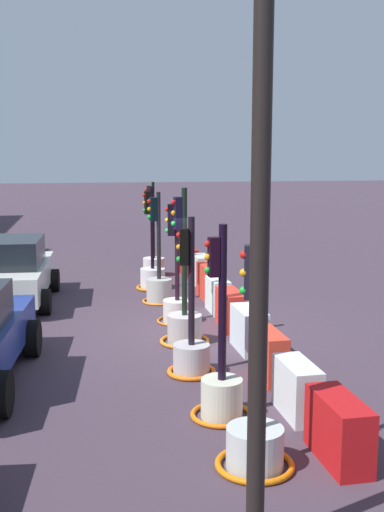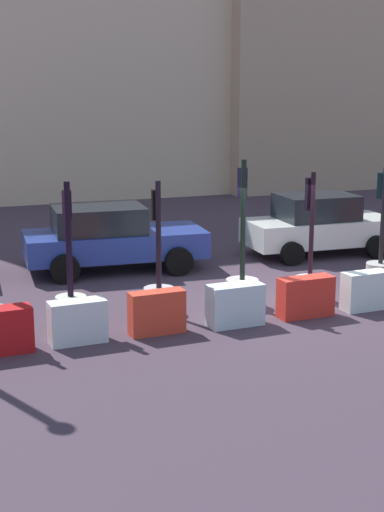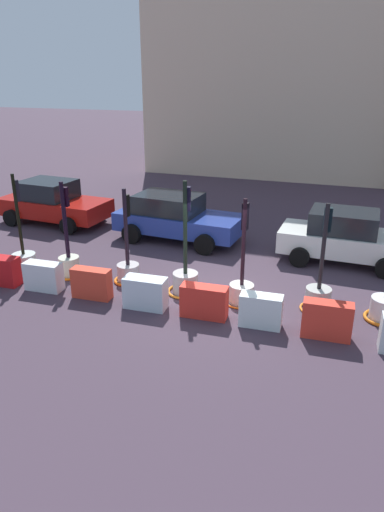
{
  "view_description": "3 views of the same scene",
  "coord_description": "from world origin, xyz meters",
  "px_view_note": "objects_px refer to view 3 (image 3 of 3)",
  "views": [
    {
      "loc": [
        -13.01,
        1.85,
        3.83
      ],
      "look_at": [
        0.36,
        -0.24,
        1.55
      ],
      "focal_mm": 45.1,
      "sensor_mm": 36.0,
      "label": 1
    },
    {
      "loc": [
        -7.21,
        -14.16,
        4.67
      ],
      "look_at": [
        -1.92,
        0.12,
        1.16
      ],
      "focal_mm": 54.1,
      "sensor_mm": 36.0,
      "label": 2
    },
    {
      "loc": [
        3.13,
        -10.71,
        5.57
      ],
      "look_at": [
        -0.5,
        -0.26,
        1.24
      ],
      "focal_mm": 32.79,
      "sensor_mm": 36.0,
      "label": 3
    }
  ],
  "objects_px": {
    "traffic_light_1": "(69,260)",
    "construction_barrier_5": "(261,311)",
    "construction_barrier_1": "(44,276)",
    "car_white_van": "(345,237)",
    "construction_barrier_3": "(145,293)",
    "car_red_compact": "(53,202)",
    "traffic_light_5": "(319,292)",
    "traffic_light_0": "(24,258)",
    "construction_barrier_0": "(0,270)",
    "traffic_light_4": "(242,286)",
    "construction_barrier_6": "(327,320)",
    "construction_barrier_4": "(204,302)",
    "traffic_light_3": "(186,277)",
    "car_blue_estate": "(176,217)",
    "traffic_light_2": "(128,267)",
    "construction_barrier_2": "(92,283)"
  },
  "relations": [
    {
      "from": "traffic_light_1",
      "to": "construction_barrier_5",
      "type": "relative_size",
      "value": 2.79
    },
    {
      "from": "construction_barrier_1",
      "to": "car_white_van",
      "type": "xyz_separation_m",
      "value": [
        7.65,
        4.88,
        0.42
      ]
    },
    {
      "from": "traffic_light_1",
      "to": "construction_barrier_3",
      "type": "height_order",
      "value": "traffic_light_1"
    },
    {
      "from": "traffic_light_1",
      "to": "car_red_compact",
      "type": "height_order",
      "value": "traffic_light_1"
    },
    {
      "from": "traffic_light_1",
      "to": "traffic_light_5",
      "type": "relative_size",
      "value": 1.01
    },
    {
      "from": "traffic_light_1",
      "to": "car_red_compact",
      "type": "bearing_deg",
      "value": 128.95
    },
    {
      "from": "traffic_light_0",
      "to": "construction_barrier_0",
      "type": "xyz_separation_m",
      "value": [
        0.01,
        -1.07,
        0.02
      ]
    },
    {
      "from": "traffic_light_4",
      "to": "construction_barrier_6",
      "type": "relative_size",
      "value": 2.5
    },
    {
      "from": "traffic_light_4",
      "to": "construction_barrier_4",
      "type": "xyz_separation_m",
      "value": [
        -0.68,
        -1.07,
        -0.05
      ]
    },
    {
      "from": "traffic_light_3",
      "to": "construction_barrier_5",
      "type": "height_order",
      "value": "traffic_light_3"
    },
    {
      "from": "construction_barrier_6",
      "to": "car_white_van",
      "type": "distance_m",
      "value": 4.94
    },
    {
      "from": "traffic_light_0",
      "to": "construction_barrier_3",
      "type": "bearing_deg",
      "value": -13.09
    },
    {
      "from": "construction_barrier_0",
      "to": "car_blue_estate",
      "type": "height_order",
      "value": "car_blue_estate"
    },
    {
      "from": "traffic_light_2",
      "to": "construction_barrier_4",
      "type": "distance_m",
      "value": 2.96
    },
    {
      "from": "construction_barrier_1",
      "to": "car_red_compact",
      "type": "distance_m",
      "value": 6.41
    },
    {
      "from": "traffic_light_2",
      "to": "car_blue_estate",
      "type": "bearing_deg",
      "value": 90.15
    },
    {
      "from": "construction_barrier_2",
      "to": "construction_barrier_5",
      "type": "xyz_separation_m",
      "value": [
        4.51,
        -0.02,
        -0.01
      ]
    },
    {
      "from": "traffic_light_2",
      "to": "construction_barrier_3",
      "type": "relative_size",
      "value": 2.47
    },
    {
      "from": "traffic_light_3",
      "to": "construction_barrier_6",
      "type": "bearing_deg",
      "value": -16.97
    },
    {
      "from": "construction_barrier_0",
      "to": "car_white_van",
      "type": "xyz_separation_m",
      "value": [
        9.05,
        4.95,
        0.41
      ]
    },
    {
      "from": "traffic_light_0",
      "to": "construction_barrier_0",
      "type": "bearing_deg",
      "value": -89.3
    },
    {
      "from": "construction_barrier_0",
      "to": "construction_barrier_5",
      "type": "relative_size",
      "value": 1.17
    },
    {
      "from": "traffic_light_0",
      "to": "construction_barrier_3",
      "type": "distance_m",
      "value": 4.61
    },
    {
      "from": "traffic_light_3",
      "to": "car_red_compact",
      "type": "distance_m",
      "value": 8.34
    },
    {
      "from": "traffic_light_1",
      "to": "car_red_compact",
      "type": "xyz_separation_m",
      "value": [
        -3.5,
        4.33,
        0.35
      ]
    },
    {
      "from": "traffic_light_2",
      "to": "construction_barrier_2",
      "type": "distance_m",
      "value": 1.33
    },
    {
      "from": "traffic_light_1",
      "to": "traffic_light_2",
      "type": "bearing_deg",
      "value": 4.78
    },
    {
      "from": "traffic_light_2",
      "to": "car_white_van",
      "type": "relative_size",
      "value": 0.67
    },
    {
      "from": "construction_barrier_1",
      "to": "construction_barrier_3",
      "type": "xyz_separation_m",
      "value": [
        3.07,
        -0.05,
        0.01
      ]
    },
    {
      "from": "traffic_light_5",
      "to": "construction_barrier_0",
      "type": "height_order",
      "value": "traffic_light_5"
    },
    {
      "from": "traffic_light_0",
      "to": "construction_barrier_5",
      "type": "bearing_deg",
      "value": -7.79
    },
    {
      "from": "traffic_light_5",
      "to": "car_white_van",
      "type": "distance_m",
      "value": 3.67
    },
    {
      "from": "construction_barrier_1",
      "to": "construction_barrier_4",
      "type": "bearing_deg",
      "value": -0.31
    },
    {
      "from": "traffic_light_4",
      "to": "construction_barrier_1",
      "type": "bearing_deg",
      "value": -168.83
    },
    {
      "from": "construction_barrier_1",
      "to": "car_blue_estate",
      "type": "distance_m",
      "value": 5.49
    },
    {
      "from": "construction_barrier_3",
      "to": "car_blue_estate",
      "type": "height_order",
      "value": "car_blue_estate"
    },
    {
      "from": "construction_barrier_2",
      "to": "traffic_light_1",
      "type": "bearing_deg",
      "value": 141.83
    },
    {
      "from": "traffic_light_5",
      "to": "traffic_light_3",
      "type": "bearing_deg",
      "value": -177.64
    },
    {
      "from": "traffic_light_0",
      "to": "construction_barrier_5",
      "type": "relative_size",
      "value": 2.92
    },
    {
      "from": "traffic_light_4",
      "to": "car_blue_estate",
      "type": "relative_size",
      "value": 0.61
    },
    {
      "from": "traffic_light_1",
      "to": "construction_barrier_4",
      "type": "bearing_deg",
      "value": -13.92
    },
    {
      "from": "traffic_light_3",
      "to": "construction_barrier_4",
      "type": "distance_m",
      "value": 1.44
    },
    {
      "from": "traffic_light_1",
      "to": "traffic_light_3",
      "type": "height_order",
      "value": "traffic_light_3"
    },
    {
      "from": "traffic_light_5",
      "to": "construction_barrier_4",
      "type": "distance_m",
      "value": 2.89
    },
    {
      "from": "traffic_light_5",
      "to": "traffic_light_4",
      "type": "bearing_deg",
      "value": -173.91
    },
    {
      "from": "traffic_light_1",
      "to": "construction_barrier_5",
      "type": "bearing_deg",
      "value": -10.71
    },
    {
      "from": "car_red_compact",
      "to": "traffic_light_3",
      "type": "bearing_deg",
      "value": -31.2
    },
    {
      "from": "car_white_van",
      "to": "construction_barrier_0",
      "type": "bearing_deg",
      "value": -151.33
    },
    {
      "from": "traffic_light_2",
      "to": "construction_barrier_5",
      "type": "height_order",
      "value": "traffic_light_2"
    },
    {
      "from": "traffic_light_2",
      "to": "construction_barrier_2",
      "type": "relative_size",
      "value": 2.55
    }
  ]
}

